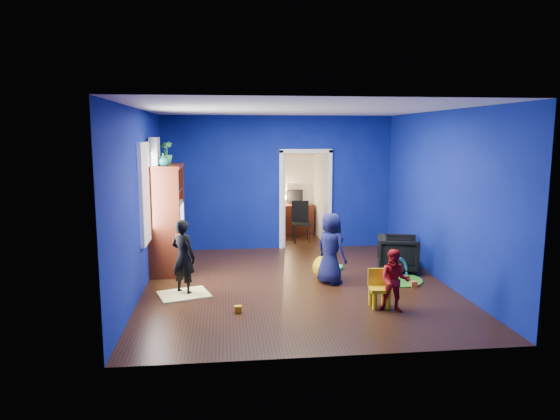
{
  "coord_description": "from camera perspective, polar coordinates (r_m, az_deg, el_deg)",
  "views": [
    {
      "loc": [
        -1.18,
        -8.01,
        2.51
      ],
      "look_at": [
        -0.23,
        0.4,
        1.21
      ],
      "focal_mm": 32.0,
      "sensor_mm": 36.0,
      "label": 1
    }
  ],
  "objects": [
    {
      "name": "book_shelf",
      "position": [
        12.52,
        1.73,
        6.46
      ],
      "size": [
        0.88,
        0.24,
        0.04
      ],
      "primitive_type": "cube",
      "color": "white",
      "rests_on": "study_desk"
    },
    {
      "name": "study_desk",
      "position": [
        12.58,
        1.77,
        -1.06
      ],
      "size": [
        0.88,
        0.44,
        0.75
      ],
      "primitive_type": "cube",
      "color": "#3D140A",
      "rests_on": "floor"
    },
    {
      "name": "wall_right",
      "position": [
        8.88,
        18.09,
        1.42
      ],
      "size": [
        0.02,
        5.5,
        2.9
      ],
      "primitive_type": "cube",
      "color": "navy",
      "rests_on": "floor"
    },
    {
      "name": "alcove",
      "position": [
        11.84,
        2.23,
        2.6
      ],
      "size": [
        1.0,
        1.75,
        2.5
      ],
      "primitive_type": null,
      "color": "silver",
      "rests_on": "floor"
    },
    {
      "name": "tv_armoire",
      "position": [
        9.31,
        -12.79,
        -0.97
      ],
      "size": [
        0.58,
        1.14,
        1.96
      ],
      "primitive_type": "cube",
      "color": "#41140A",
      "rests_on": "floor"
    },
    {
      "name": "wall_left",
      "position": [
        8.19,
        -15.68,
        0.95
      ],
      "size": [
        0.02,
        5.5,
        2.9
      ],
      "primitive_type": "cube",
      "color": "navy",
      "rests_on": "floor"
    },
    {
      "name": "window_left",
      "position": [
        8.52,
        -15.24,
        1.93
      ],
      "size": [
        0.03,
        0.95,
        1.55
      ],
      "primitive_type": "cube",
      "color": "white",
      "rests_on": "wall_left"
    },
    {
      "name": "desk_monitor",
      "position": [
        12.61,
        1.71,
        1.6
      ],
      "size": [
        0.4,
        0.05,
        0.32
      ],
      "primitive_type": "cube",
      "color": "black",
      "rests_on": "study_desk"
    },
    {
      "name": "potted_plant",
      "position": [
        9.41,
        -12.88,
        6.39
      ],
      "size": [
        0.28,
        0.28,
        0.41
      ],
      "primitive_type": "imported",
      "rotation": [
        0.0,
        0.0,
        -0.25
      ],
      "color": "#308533",
      "rests_on": "tv_armoire"
    },
    {
      "name": "doorway",
      "position": [
        11.0,
        2.91,
        1.08
      ],
      "size": [
        1.16,
        0.1,
        2.1
      ],
      "primitive_type": "cube",
      "color": "white",
      "rests_on": "floor"
    },
    {
      "name": "curtain",
      "position": [
        9.08,
        -13.93,
        0.47
      ],
      "size": [
        0.14,
        0.42,
        2.4
      ],
      "primitive_type": "cube",
      "color": "slate",
      "rests_on": "floor"
    },
    {
      "name": "desk_lamp",
      "position": [
        12.52,
        0.48,
        1.46
      ],
      "size": [
        0.14,
        0.14,
        0.14
      ],
      "primitive_type": "sphere",
      "color": "#FFD88C",
      "rests_on": "study_desk"
    },
    {
      "name": "toy_4",
      "position": [
        9.16,
        12.14,
        -7.07
      ],
      "size": [
        0.1,
        0.08,
        0.1
      ],
      "primitive_type": "cube",
      "color": "#DD53C2",
      "rests_on": "floor"
    },
    {
      "name": "folding_chair",
      "position": [
        11.63,
        2.45,
        -1.45
      ],
      "size": [
        0.4,
        0.4,
        0.92
      ],
      "primitive_type": "cube",
      "color": "black",
      "rests_on": "floor"
    },
    {
      "name": "toy_3",
      "position": [
        9.41,
        6.94,
        -6.48
      ],
      "size": [
        0.11,
        0.11,
        0.11
      ],
      "primitive_type": "sphere",
      "color": "green",
      "rests_on": "floor"
    },
    {
      "name": "crt_tv",
      "position": [
        9.3,
        -12.55,
        -0.72
      ],
      "size": [
        0.46,
        0.7,
        0.54
      ],
      "primitive_type": "cube",
      "color": "silver",
      "rests_on": "tv_armoire"
    },
    {
      "name": "play_mat",
      "position": [
        8.93,
        13.2,
        -7.77
      ],
      "size": [
        0.86,
        0.86,
        0.02
      ],
      "primitive_type": "cylinder",
      "color": "#389221",
      "rests_on": "floor"
    },
    {
      "name": "floor",
      "position": [
        8.48,
        1.85,
        -8.52
      ],
      "size": [
        5.0,
        5.5,
        0.01
      ],
      "primitive_type": "cube",
      "color": "black",
      "rests_on": "ground"
    },
    {
      "name": "toy_1",
      "position": [
        10.02,
        13.1,
        -5.7
      ],
      "size": [
        0.11,
        0.11,
        0.11
      ],
      "primitive_type": "sphere",
      "color": "blue",
      "rests_on": "floor"
    },
    {
      "name": "armchair",
      "position": [
        9.45,
        13.33,
        -4.88
      ],
      "size": [
        0.88,
        0.86,
        0.65
      ],
      "primitive_type": "imported",
      "rotation": [
        0.0,
        0.0,
        1.31
      ],
      "color": "black",
      "rests_on": "floor"
    },
    {
      "name": "toy_2",
      "position": [
        7.22,
        -4.82,
        -11.24
      ],
      "size": [
        0.1,
        0.08,
        0.1
      ],
      "primitive_type": "cube",
      "color": "orange",
      "rests_on": "floor"
    },
    {
      "name": "wall_front",
      "position": [
        5.49,
        6.07,
        -2.47
      ],
      "size": [
        5.0,
        0.02,
        2.9
      ],
      "primitive_type": "cube",
      "color": "navy",
      "rests_on": "floor"
    },
    {
      "name": "child_navy",
      "position": [
        8.45,
        5.83,
        -4.39
      ],
      "size": [
        0.65,
        0.7,
        1.2
      ],
      "primitive_type": "imported",
      "rotation": [
        0.0,
        0.0,
        2.18
      ],
      "color": "#10123C",
      "rests_on": "floor"
    },
    {
      "name": "yellow_blanket",
      "position": [
        8.07,
        -10.92,
        -9.46
      ],
      "size": [
        0.9,
        0.8,
        0.03
      ],
      "primitive_type": "cube",
      "rotation": [
        0.0,
        0.0,
        0.31
      ],
      "color": "#F2E07A",
      "rests_on": "floor"
    },
    {
      "name": "vase",
      "position": [
        8.89,
        -13.23,
        5.63
      ],
      "size": [
        0.27,
        0.27,
        0.21
      ],
      "primitive_type": "imported",
      "rotation": [
        0.0,
        0.0,
        -0.39
      ],
      "color": "#0D5C6F",
      "rests_on": "tv_armoire"
    },
    {
      "name": "ceiling",
      "position": [
        8.11,
        1.96,
        11.46
      ],
      "size": [
        5.0,
        5.5,
        0.01
      ],
      "primitive_type": "cube",
      "color": "white",
      "rests_on": "wall_back"
    },
    {
      "name": "kid_chair",
      "position": [
        7.49,
        11.31,
        -9.02
      ],
      "size": [
        0.3,
        0.3,
        0.5
      ],
      "primitive_type": "cube",
      "rotation": [
        0.0,
        0.0,
        -0.09
      ],
      "color": "yellow",
      "rests_on": "floor"
    },
    {
      "name": "wall_back",
      "position": [
        10.88,
        -0.2,
        3.12
      ],
      "size": [
        5.0,
        0.02,
        2.9
      ],
      "primitive_type": "cube",
      "color": "navy",
      "rests_on": "floor"
    },
    {
      "name": "toy_arch",
      "position": [
        8.93,
        13.2,
        -7.72
      ],
      "size": [
        0.61,
        0.56,
        0.77
      ],
      "primitive_type": "torus",
      "rotation": [
        1.57,
        0.0,
        0.74
      ],
      "color": "#3F8CD8",
      "rests_on": "floor"
    },
    {
      "name": "hopper_ball",
      "position": [
        8.77,
        5.12,
        -6.53
      ],
      "size": [
        0.42,
        0.42,
        0.42
      ],
      "primitive_type": "sphere",
      "color": "yellow",
      "rests_on": "floor"
    },
    {
      "name": "toddler_red",
      "position": [
        7.3,
        12.97,
        -7.89
      ],
      "size": [
        0.53,
        0.47,
        0.9
      ],
      "primitive_type": "imported",
      "rotation": [
        0.0,
        0.0,
        -0.34
      ],
      "color": "red",
      "rests_on": "floor"
    },
    {
      "name": "toy_0",
      "position": [
        8.61,
        15.05,
        -8.19
      ],
      "size": [
        0.1,
        0.08,
        0.1
      ],
      "primitive_type": "cube",
      "color": "orange",
      "rests_on": "floor"
    },
    {
      "name": "child_black",
      "position": [
        8.0,
        -10.98,
        -5.27
      ],
      "size": [
        0.52,
        0.49,
        1.2
      ],
      "primitive_type": "imported",
      "rotation": [
        0.0,
        0.0,
        2.5
      ],
      "color": "black",
      "rests_on": "floor"
    }
  ]
}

